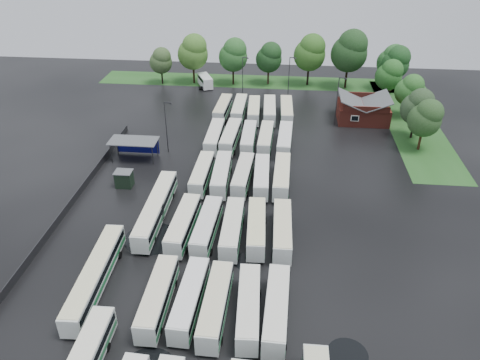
{
  "coord_description": "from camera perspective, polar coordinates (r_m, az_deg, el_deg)",
  "views": [
    {
      "loc": [
        7.95,
        -48.05,
        38.11
      ],
      "look_at": [
        2.0,
        12.0,
        2.5
      ],
      "focal_mm": 35.0,
      "sensor_mm": 36.0,
      "label": 1
    }
  ],
  "objects": [
    {
      "name": "ground",
      "position": [
        61.84,
        -2.97,
        -7.55
      ],
      "size": [
        160.0,
        160.0,
        0.0
      ],
      "primitive_type": "plane",
      "color": "black",
      "rests_on": "ground"
    },
    {
      "name": "brick_building",
      "position": [
        99.09,
        14.72,
        8.07
      ],
      "size": [
        10.07,
        8.6,
        5.39
      ],
      "color": "maroon",
      "rests_on": "ground"
    },
    {
      "name": "wash_shed",
      "position": [
        82.32,
        -12.76,
        4.49
      ],
      "size": [
        8.2,
        4.2,
        3.58
      ],
      "color": "#2D2D30",
      "rests_on": "ground"
    },
    {
      "name": "utility_hut",
      "position": [
        74.94,
        -13.94,
        0.15
      ],
      "size": [
        2.7,
        2.2,
        2.62
      ],
      "color": "black",
      "rests_on": "ground"
    },
    {
      "name": "grass_strip_north",
      "position": [
        119.26,
        2.55,
        11.88
      ],
      "size": [
        80.0,
        10.0,
        0.01
      ],
      "primitive_type": "cube",
      "color": "#22541C",
      "rests_on": "ground"
    },
    {
      "name": "grass_strip_east",
      "position": [
        101.91,
        20.16,
        6.66
      ],
      "size": [
        10.0,
        50.0,
        0.01
      ],
      "primitive_type": "cube",
      "color": "#22541C",
      "rests_on": "ground"
    },
    {
      "name": "west_fence",
      "position": [
        73.88,
        -19.36,
        -1.9
      ],
      "size": [
        0.1,
        50.0,
        1.2
      ],
      "primitive_type": "cube",
      "color": "#2D2D30",
      "rests_on": "ground"
    },
    {
      "name": "bus_r1c0",
      "position": [
        52.6,
        -9.99,
        -13.88
      ],
      "size": [
        2.39,
        11.04,
        3.07
      ],
      "rotation": [
        0.0,
        0.0,
        0.0
      ],
      "color": "silver",
      "rests_on": "ground"
    },
    {
      "name": "bus_r1c1",
      "position": [
        51.97,
        -6.16,
        -14.21
      ],
      "size": [
        2.68,
        10.96,
        3.03
      ],
      "rotation": [
        0.0,
        0.0,
        -0.03
      ],
      "color": "silver",
      "rests_on": "ground"
    },
    {
      "name": "bus_r1c2",
      "position": [
        51.11,
        -2.98,
        -14.94
      ],
      "size": [
        2.57,
        11.14,
        3.09
      ],
      "rotation": [
        0.0,
        0.0,
        -0.02
      ],
      "color": "silver",
      "rests_on": "ground"
    },
    {
      "name": "bus_r1c3",
      "position": [
        50.89,
        1.05,
        -15.22
      ],
      "size": [
        2.82,
        10.91,
        3.01
      ],
      "rotation": [
        0.0,
        0.0,
        0.05
      ],
      "color": "silver",
      "rests_on": "ground"
    },
    {
      "name": "bus_r1c4",
      "position": [
        50.79,
        4.47,
        -15.38
      ],
      "size": [
        2.66,
        11.16,
        3.09
      ],
      "rotation": [
        0.0,
        0.0,
        -0.03
      ],
      "color": "silver",
      "rests_on": "ground"
    },
    {
      "name": "bus_r2c0",
      "position": [
        62.4,
        -6.94,
        -5.39
      ],
      "size": [
        2.86,
        11.34,
        3.13
      ],
      "rotation": [
        0.0,
        0.0,
        -0.04
      ],
      "color": "silver",
      "rests_on": "ground"
    },
    {
      "name": "bus_r2c1",
      "position": [
        61.76,
        -4.05,
        -5.68
      ],
      "size": [
        2.81,
        11.12,
        3.07
      ],
      "rotation": [
        0.0,
        0.0,
        -0.04
      ],
      "color": "silver",
      "rests_on": "ground"
    },
    {
      "name": "bus_r2c2",
      "position": [
        61.29,
        -0.95,
        -5.9
      ],
      "size": [
        2.47,
        11.14,
        3.09
      ],
      "rotation": [
        0.0,
        0.0,
        0.01
      ],
      "color": "silver",
      "rests_on": "ground"
    },
    {
      "name": "bus_r2c3",
      "position": [
        61.47,
        2.01,
        -5.83
      ],
      "size": [
        2.84,
        11.01,
        3.04
      ],
      "rotation": [
        0.0,
        0.0,
        0.05
      ],
      "color": "silver",
      "rests_on": "ground"
    },
    {
      "name": "bus_r2c4",
      "position": [
        61.22,
        5.17,
        -6.1
      ],
      "size": [
        2.59,
        11.1,
        3.08
      ],
      "rotation": [
        0.0,
        0.0,
        0.02
      ],
      "color": "silver",
      "rests_on": "ground"
    },
    {
      "name": "bus_r3c0",
      "position": [
        73.65,
        -4.65,
        0.77
      ],
      "size": [
        2.46,
        10.9,
        3.02
      ],
      "rotation": [
        0.0,
        0.0,
        -0.01
      ],
      "color": "silver",
      "rests_on": "ground"
    },
    {
      "name": "bus_r3c1",
      "position": [
        73.17,
        -2.27,
        0.69
      ],
      "size": [
        2.72,
        11.27,
        3.12
      ],
      "rotation": [
        0.0,
        0.0,
        0.03
      ],
      "color": "silver",
      "rests_on": "ground"
    },
    {
      "name": "bus_r3c2",
      "position": [
        73.06,
        0.35,
        0.61
      ],
      "size": [
        2.82,
        10.89,
        3.0
      ],
      "rotation": [
        0.0,
        0.0,
        -0.05
      ],
      "color": "silver",
      "rests_on": "ground"
    },
    {
      "name": "bus_r3c3",
      "position": [
        72.74,
        2.65,
        0.42
      ],
      "size": [
        2.6,
        10.75,
        2.97
      ],
      "rotation": [
        0.0,
        0.0,
        0.03
      ],
      "color": "silver",
      "rests_on": "ground"
    },
    {
      "name": "bus_r3c4",
      "position": [
        72.9,
        5.11,
        0.46
      ],
      "size": [
        2.59,
        11.27,
        3.13
      ],
      "rotation": [
        0.0,
        0.0,
        -0.02
      ],
      "color": "silver",
      "rests_on": "ground"
    },
    {
      "name": "bus_r4c0",
      "position": [
        85.38,
        -3.12,
        5.27
      ],
      "size": [
        2.41,
        11.25,
        3.13
      ],
      "rotation": [
        0.0,
        0.0,
        -0.0
      ],
      "color": "silver",
      "rests_on": "ground"
    },
    {
      "name": "bus_r4c1",
      "position": [
        85.28,
        -1.14,
        5.29
      ],
      "size": [
        2.97,
        11.44,
        3.15
      ],
      "rotation": [
        0.0,
        0.0,
        -0.05
      ],
      "color": "silver",
      "rests_on": "ground"
    },
    {
      "name": "bus_r4c2",
      "position": [
        84.97,
        1.06,
        5.13
      ],
      "size": [
        2.36,
        10.78,
        3.0
      ],
      "rotation": [
        0.0,
        0.0,
        0.01
      ],
      "color": "silver",
      "rests_on": "ground"
    },
    {
      "name": "bus_r4c3",
      "position": [
        84.9,
        3.15,
        5.06
      ],
      "size": [
        2.58,
        10.8,
        2.99
      ],
      "rotation": [
        0.0,
        0.0,
        -0.03
      ],
      "color": "silver",
      "rests_on": "ground"
    },
    {
      "name": "bus_r4c4",
      "position": [
        84.6,
        5.48,
        4.9
      ],
      "size": [
        2.73,
        11.16,
        3.09
      ],
      "rotation": [
        0.0,
        0.0,
        -0.03
      ],
      "color": "silver",
      "rests_on": "ground"
    },
    {
      "name": "bus_r5c0",
      "position": [
        97.91,
        -2.11,
        8.68
      ],
      "size": [
        2.81,
        11.06,
        3.05
      ],
      "rotation": [
        0.0,
        0.0,
        -0.04
      ],
      "color": "silver",
      "rests_on": "ground"
    },
    {
      "name": "bus_r5c1",
      "position": [
        97.65,
        -0.08,
        8.65
      ],
      "size": [
        2.44,
        11.15,
        3.1
      ],
      "rotation": [
        0.0,
        0.0,
        -0.01
      ],
      "color": "silver",
      "rests_on": "ground"
    },
    {
      "name": "bus_r5c2",
      "position": [
        97.02,
        1.7,
        8.47
      ],
      "size": [
        2.76,
        10.96,
        3.03
      ],
      "rotation": [
        0.0,
        0.0,
        0.04
      ],
      "color": "silver",
      "rests_on": "ground"
    },
    {
      "name": "bus_r5c3",
      "position": [
        97.02,
        3.61,
        8.46
      ],
      "size": [
        2.87,
        11.42,
        3.15
      ],
      "rotation": [
        0.0,
        0.0,
        0.04
      ],
      "color": "silver",
      "rests_on": "ground"
    },
    {
      "name": "bus_r5c4",
      "position": [
        97.06,
        5.67,
        8.38
      ],
      "size": [
        2.77,
        11.41,
        3.16
      ],
      "rotation": [
        0.0,
        0.0,
        0.03
      ],
      "color": "silver",
      "rests_on": "ground"
    },
    {
      "name": "artic_bus_west_b",
      "position": [
        66.04,
        -10.2,
        -3.45
      ],
      "size": [
        2.42,
        16.73,
        3.1
      ],
      "rotation": [
        0.0,
        0.0,
        0.0
      ],
      "color": "silver",
      "rests_on": "ground"
    },
    {
      "name": "artic_bus_west_c",
      "position": [
        56.84,
        -17.22,
        -11.04
      ],
      "size": [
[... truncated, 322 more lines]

